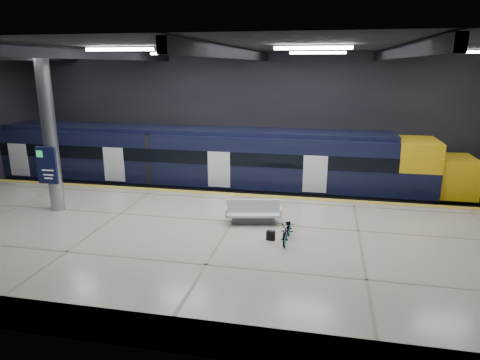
# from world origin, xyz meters

# --- Properties ---
(ground) EXTENTS (30.00, 30.00, 0.00)m
(ground) POSITION_xyz_m (0.00, 0.00, 0.00)
(ground) COLOR black
(ground) RESTS_ON ground
(room_shell) EXTENTS (30.10, 16.10, 8.05)m
(room_shell) POSITION_xyz_m (-0.00, 0.00, 5.72)
(room_shell) COLOR black
(room_shell) RESTS_ON ground
(platform) EXTENTS (30.00, 11.00, 1.10)m
(platform) POSITION_xyz_m (0.00, -2.50, 0.55)
(platform) COLOR #B7B09A
(platform) RESTS_ON ground
(safety_strip) EXTENTS (30.00, 0.40, 0.01)m
(safety_strip) POSITION_xyz_m (0.00, 2.75, 1.11)
(safety_strip) COLOR gold
(safety_strip) RESTS_ON platform
(rails) EXTENTS (30.00, 1.52, 0.16)m
(rails) POSITION_xyz_m (0.00, 5.50, 0.08)
(rails) COLOR gray
(rails) RESTS_ON ground
(train) EXTENTS (29.40, 2.84, 3.79)m
(train) POSITION_xyz_m (-3.07, 5.50, 2.06)
(train) COLOR black
(train) RESTS_ON ground
(bench) EXTENTS (2.38, 1.34, 0.99)m
(bench) POSITION_xyz_m (0.85, -0.97, 1.45)
(bench) COLOR #595B60
(bench) RESTS_ON platform
(bicycle) EXTENTS (0.65, 1.68, 0.87)m
(bicycle) POSITION_xyz_m (2.38, -2.59, 1.53)
(bicycle) COLOR #99999E
(bicycle) RESTS_ON platform
(pannier_bag) EXTENTS (0.33, 0.23, 0.35)m
(pannier_bag) POSITION_xyz_m (1.78, -2.59, 1.28)
(pannier_bag) COLOR black
(pannier_bag) RESTS_ON platform
(info_column) EXTENTS (0.90, 0.78, 6.90)m
(info_column) POSITION_xyz_m (-8.00, -1.03, 4.46)
(info_column) COLOR #9EA0A5
(info_column) RESTS_ON platform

